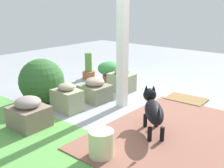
{
  "coord_description": "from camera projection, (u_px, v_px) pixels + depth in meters",
  "views": [
    {
      "loc": [
        -2.41,
        3.35,
        1.64
      ],
      "look_at": [
        0.38,
        0.01,
        0.35
      ],
      "focal_mm": 44.23,
      "sensor_mm": 36.0,
      "label": 1
    }
  ],
  "objects": [
    {
      "name": "ground_plane",
      "position": [
        131.0,
        109.0,
        4.42
      ],
      "size": [
        12.0,
        12.0,
        0.0
      ],
      "primitive_type": "plane",
      "color": "#959A9F"
    },
    {
      "name": "brick_path",
      "position": [
        177.0,
        135.0,
        3.52
      ],
      "size": [
        1.8,
        2.4,
        0.02
      ],
      "primitive_type": "cube",
      "color": "brown",
      "rests_on": "ground"
    },
    {
      "name": "porch_pillar",
      "position": [
        123.0,
        31.0,
        4.22
      ],
      "size": [
        0.14,
        0.14,
        2.43
      ],
      "primitive_type": "cube",
      "color": "white",
      "rests_on": "ground"
    },
    {
      "name": "stone_planter_nearest",
      "position": [
        122.0,
        80.0,
        5.28
      ],
      "size": [
        0.49,
        0.35,
        0.45
      ],
      "color": "gray",
      "rests_on": "ground"
    },
    {
      "name": "stone_planter_near",
      "position": [
        95.0,
        90.0,
        4.75
      ],
      "size": [
        0.49,
        0.46,
        0.41
      ],
      "color": "gray",
      "rests_on": "ground"
    },
    {
      "name": "stone_planter_mid",
      "position": [
        67.0,
        98.0,
        4.3
      ],
      "size": [
        0.48,
        0.34,
        0.45
      ],
      "color": "gray",
      "rests_on": "ground"
    },
    {
      "name": "stone_planter_far",
      "position": [
        29.0,
        113.0,
        3.74
      ],
      "size": [
        0.49,
        0.45,
        0.43
      ],
      "color": "#806B5C",
      "rests_on": "ground"
    },
    {
      "name": "round_shrub",
      "position": [
        42.0,
        81.0,
        4.59
      ],
      "size": [
        0.75,
        0.75,
        0.75
      ],
      "primitive_type": "sphere",
      "color": "#2E5D2B",
      "rests_on": "ground"
    },
    {
      "name": "terracotta_pot_tall",
      "position": [
        89.0,
        70.0,
        6.12
      ],
      "size": [
        0.28,
        0.28,
        0.58
      ],
      "color": "#9C593E",
      "rests_on": "ground"
    },
    {
      "name": "terracotta_pot_broad",
      "position": [
        109.0,
        70.0,
        5.78
      ],
      "size": [
        0.49,
        0.49,
        0.46
      ],
      "color": "#AB4F3A",
      "rests_on": "ground"
    },
    {
      "name": "dog",
      "position": [
        153.0,
        110.0,
        3.53
      ],
      "size": [
        0.64,
        0.7,
        0.55
      ],
      "color": "black",
      "rests_on": "ground"
    },
    {
      "name": "ceramic_urn",
      "position": [
        101.0,
        144.0,
        3.0
      ],
      "size": [
        0.28,
        0.28,
        0.31
      ],
      "primitive_type": "cylinder",
      "color": "beige",
      "rests_on": "ground"
    },
    {
      "name": "doormat",
      "position": [
        186.0,
        99.0,
        4.81
      ],
      "size": [
        0.68,
        0.47,
        0.03
      ],
      "primitive_type": "cube",
      "rotation": [
        0.0,
        0.0,
        0.05
      ],
      "color": "olive",
      "rests_on": "ground"
    }
  ]
}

